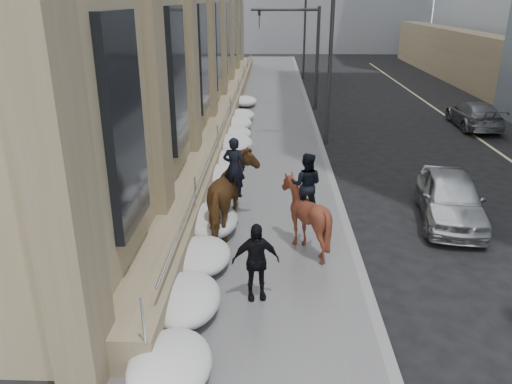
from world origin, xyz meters
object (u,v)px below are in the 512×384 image
mounted_horse_left (233,194)px  car_grey (474,115)px  pedestrian (256,261)px  mounted_horse_right (305,211)px  car_silver (450,198)px

mounted_horse_left → car_grey: bearing=-124.6°
pedestrian → mounted_horse_left: bearing=93.5°
mounted_horse_left → pedestrian: mounted_horse_left is taller
mounted_horse_right → car_grey: bearing=-113.5°
mounted_horse_left → car_grey: mounted_horse_left is taller
car_grey → pedestrian: bearing=59.2°
pedestrian → car_grey: pedestrian is taller
mounted_horse_left → mounted_horse_right: (1.99, -0.90, -0.09)m
car_silver → car_grey: car_silver is taller
mounted_horse_left → pedestrian: 3.46m
pedestrian → car_silver: 7.45m
car_silver → car_grey: size_ratio=0.93×
car_silver → pedestrian: bearing=-131.8°
car_grey → mounted_horse_right: bearing=58.1°
car_silver → car_grey: bearing=76.3°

